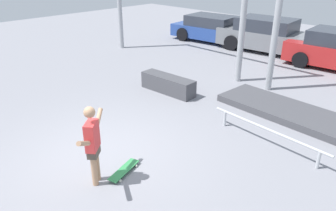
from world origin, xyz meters
name	(u,v)px	position (x,y,z in m)	size (l,w,h in m)	color
ground_plane	(103,155)	(0.00, 0.00, 0.00)	(36.00, 36.00, 0.00)	gray
skateboarder	(93,142)	(0.70, -0.63, 0.88)	(0.93, 1.08, 1.58)	tan
skateboard	(124,170)	(0.84, -0.09, 0.06)	(0.45, 0.85, 0.08)	#338C4C
grind_box	(168,84)	(-1.56, 3.58, 0.26)	(1.89, 0.50, 0.53)	#47474C
manual_pad	(284,110)	(1.80, 4.72, 0.09)	(3.57, 1.39, 0.19)	#47474C
grind_rail	(267,131)	(2.29, 2.87, 0.35)	(2.97, 0.30, 0.43)	#B7BABF
parked_car_blue	(213,29)	(-4.80, 10.07, 0.62)	(4.36, 2.22, 1.28)	#284793
parked_car_grey	(268,36)	(-1.87, 10.27, 0.71)	(4.62, 2.21, 1.47)	slate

